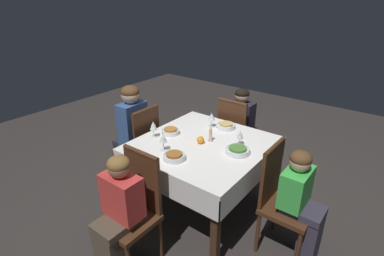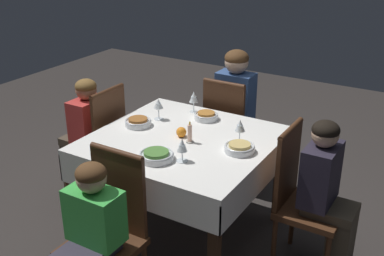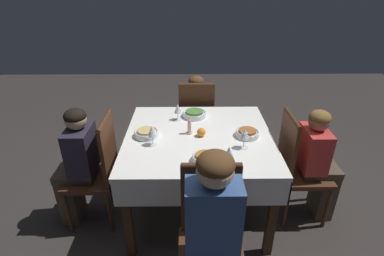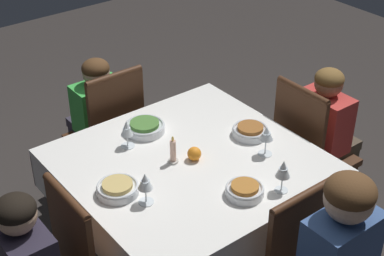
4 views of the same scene
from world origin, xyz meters
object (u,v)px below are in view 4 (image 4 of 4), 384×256
wine_glass_east (145,182)px  bowl_west (250,131)px  chair_west (308,150)px  bowl_north (245,190)px  dining_table (190,175)px  bowl_east (118,188)px  bowl_south (145,127)px  chair_south (110,133)px  person_child_red (328,135)px  wine_glass_south (127,129)px  wine_glass_north (283,170)px  wine_glass_west (266,135)px  person_child_green (96,119)px  candle_centerpiece (173,153)px  orange_fruit (194,154)px

wine_glass_east → bowl_west: 0.75m
chair_west → bowl_north: bearing=110.9°
dining_table → bowl_east: bowl_east is taller
bowl_south → chair_south: bearing=-93.9°
wine_glass_east → chair_south: bearing=-110.8°
person_child_red → wine_glass_south: bearing=72.6°
chair_south → bowl_south: 0.51m
person_child_red → bowl_north: (0.94, 0.30, 0.23)m
wine_glass_north → bowl_east: wine_glass_north is taller
person_child_red → bowl_south: person_child_red is taller
wine_glass_north → wine_glass_west: 0.29m
bowl_north → bowl_west: 0.50m
bowl_north → bowl_south: size_ratio=0.82×
wine_glass_north → person_child_green: bearing=-82.6°
person_child_red → bowl_south: bearing=67.2°
dining_table → bowl_north: bowl_north is taller
chair_south → bowl_south: chair_south is taller
bowl_south → wine_glass_south: bearing=23.4°
bowl_east → wine_glass_east: wine_glass_east is taller
bowl_west → chair_west: bearing=172.6°
person_child_red → bowl_east: bearing=87.4°
wine_glass_west → bowl_south: bearing=-56.7°
wine_glass_west → candle_centerpiece: size_ratio=1.06×
wine_glass_south → bowl_west: 0.64m
bowl_east → wine_glass_west: (-0.74, 0.18, 0.09)m
dining_table → bowl_west: size_ratio=6.27×
chair_west → bowl_west: bearing=82.6°
orange_fruit → person_child_red: bearing=176.4°
dining_table → orange_fruit: bearing=153.2°
candle_centerpiece → orange_fruit: size_ratio=2.16×
wine_glass_north → bowl_west: (-0.20, -0.43, -0.09)m
person_child_red → dining_table: bearing=85.9°
dining_table → bowl_east: bearing=0.9°
person_child_green → wine_glass_west: bearing=105.8°
bowl_west → wine_glass_west: (0.06, 0.17, 0.09)m
person_child_red → candle_centerpiece: size_ratio=6.73×
candle_centerpiece → orange_fruit: (-0.09, 0.05, -0.02)m
dining_table → chair_south: chair_south is taller
bowl_east → bowl_west: same height
bowl_south → wine_glass_west: 0.65m
bowl_west → candle_centerpiece: candle_centerpiece is taller
bowl_south → wine_glass_east: size_ratio=1.35×
chair_west → bowl_south: size_ratio=4.50×
wine_glass_north → wine_glass_south: (0.36, -0.73, -0.02)m
wine_glass_east → bowl_west: size_ratio=0.84×
bowl_south → wine_glass_east: wine_glass_east is taller
dining_table → bowl_south: 0.37m
wine_glass_north → candle_centerpiece: bearing=-61.9°
bowl_west → wine_glass_east: bearing=9.6°
bowl_east → orange_fruit: size_ratio=2.79×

